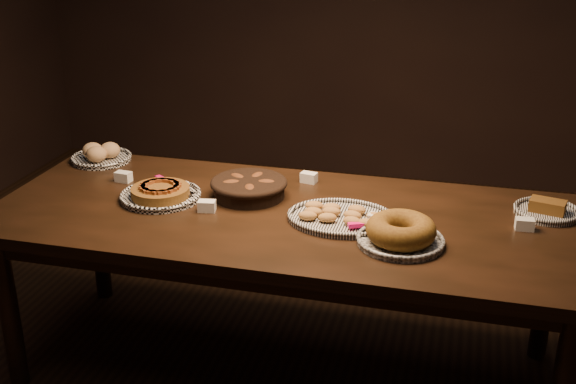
% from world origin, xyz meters
% --- Properties ---
extents(ground, '(5.00, 5.00, 0.00)m').
position_xyz_m(ground, '(0.00, 0.00, 0.00)').
color(ground, black).
rests_on(ground, ground).
extents(buffet_table, '(2.40, 1.00, 0.75)m').
position_xyz_m(buffet_table, '(0.00, 0.00, 0.68)').
color(buffet_table, black).
rests_on(buffet_table, ground).
extents(apple_tart_plate, '(0.34, 0.34, 0.06)m').
position_xyz_m(apple_tart_plate, '(-0.55, 0.01, 0.77)').
color(apple_tart_plate, white).
rests_on(apple_tart_plate, buffet_table).
extents(madeleine_platter, '(0.43, 0.35, 0.05)m').
position_xyz_m(madeleine_platter, '(0.23, -0.02, 0.77)').
color(madeleine_platter, black).
rests_on(madeleine_platter, buffet_table).
extents(bundt_cake_plate, '(0.37, 0.33, 0.10)m').
position_xyz_m(bundt_cake_plate, '(0.48, -0.17, 0.79)').
color(bundt_cake_plate, black).
rests_on(bundt_cake_plate, buffet_table).
extents(croissant_basket, '(0.33, 0.33, 0.08)m').
position_xyz_m(croissant_basket, '(-0.19, 0.13, 0.80)').
color(croissant_basket, black).
rests_on(croissant_basket, buffet_table).
extents(bread_roll_plate, '(0.29, 0.29, 0.09)m').
position_xyz_m(bread_roll_plate, '(-1.02, 0.37, 0.78)').
color(bread_roll_plate, white).
rests_on(bread_roll_plate, buffet_table).
extents(loaf_plate, '(0.26, 0.26, 0.06)m').
position_xyz_m(loaf_plate, '(1.02, 0.25, 0.77)').
color(loaf_plate, black).
rests_on(loaf_plate, buffet_table).
extents(tent_cards, '(1.79, 0.47, 0.04)m').
position_xyz_m(tent_cards, '(0.04, 0.10, 0.77)').
color(tent_cards, white).
rests_on(tent_cards, buffet_table).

